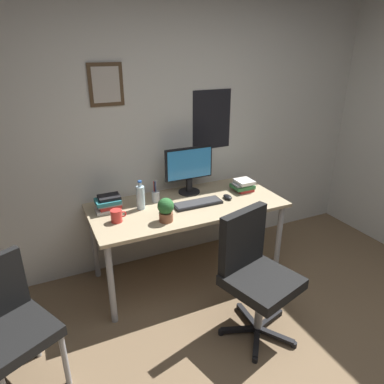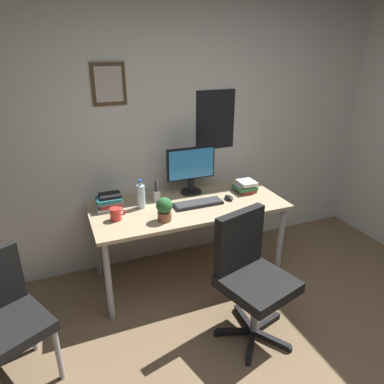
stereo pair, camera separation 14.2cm
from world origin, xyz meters
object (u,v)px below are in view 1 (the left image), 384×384
Objects in this scene: book_stack_right at (109,203)px; book_stack_left at (243,185)px; office_chair at (254,269)px; potted_plant at (166,209)px; keyboard at (198,203)px; water_bottle at (141,197)px; pen_cup at (156,196)px; computer_mouse at (228,197)px; monitor at (189,168)px; coffee_mug_near at (117,216)px; side_chair at (7,321)px.

book_stack_left is at bearing -4.67° from book_stack_right.
office_chair reaches higher than potted_plant.
keyboard is 0.55m from book_stack_left.
water_bottle reaches higher than pen_cup.
pen_cup is (-0.60, 0.22, 0.04)m from computer_mouse.
monitor reaches higher than coffee_mug_near.
side_chair is at bearing 172.60° from office_chair.
computer_mouse is at bearing -11.77° from book_stack_right.
computer_mouse is 0.78m from water_bottle.
coffee_mug_near is 0.63× the size of pen_cup.
coffee_mug_near is 0.65× the size of potted_plant.
potted_plant is (-0.44, 0.60, 0.31)m from office_chair.
book_stack_left is at bearing 18.07° from side_chair.
computer_mouse is 0.44× the size of water_bottle.
book_stack_left is at bearing 17.49° from potted_plant.
coffee_mug_near is (-0.79, 0.75, 0.25)m from office_chair.
keyboard is 0.41m from potted_plant.
side_chair is at bearing -162.90° from computer_mouse.
potted_plant is (-0.36, -0.17, 0.09)m from keyboard.
water_bottle reaches higher than book_stack_left.
keyboard is at bearing 95.68° from office_chair.
pen_cup is 0.85m from book_stack_left.
potted_plant is at bearing -70.29° from water_bottle.
water_bottle is at bearing -17.67° from book_stack_right.
coffee_mug_near is 1.25m from book_stack_left.
office_chair is 1.30m from book_stack_right.
side_chair is 6.92× the size of coffee_mug_near.
monitor is at bearing 21.59° from coffee_mug_near.
side_chair is 4.49× the size of potted_plant.
book_stack_left reaches higher than computer_mouse.
book_stack_left is 0.89× the size of book_stack_right.
office_chair is 1.02m from book_stack_left.
water_bottle is at bearing 121.11° from office_chair.
coffee_mug_near reaches higher than keyboard.
water_bottle is at bearing -163.62° from monitor.
side_chair is at bearing -147.38° from pen_cup.
book_stack_left is (0.23, 0.11, 0.03)m from computer_mouse.
book_stack_right reaches higher than computer_mouse.
keyboard is (1.53, 0.56, 0.24)m from side_chair.
monitor is 2.13× the size of book_stack_right.
potted_plant is (-0.41, -0.45, -0.13)m from monitor.
computer_mouse is (1.83, 0.56, 0.25)m from side_chair.
book_stack_left is (0.53, 0.11, 0.04)m from keyboard.
pen_cup reaches higher than side_chair.
computer_mouse reaches higher than keyboard.
side_chair reaches higher than computer_mouse.
coffee_mug_near is at bearing 156.49° from potted_plant.
book_stack_right is at bearing 175.33° from book_stack_left.
book_stack_right is (-0.25, 0.08, -0.04)m from water_bottle.
side_chair reaches higher than keyboard.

